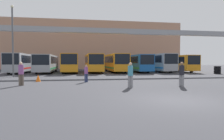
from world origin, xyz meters
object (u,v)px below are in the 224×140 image
Objects in this scene: bus_slot_4 at (115,62)px; traffic_cone at (38,78)px; pedestrian_mid_left at (21,73)px; pedestrian_mid_right at (86,73)px; pedestrian_near_center at (130,74)px; tire_stack at (217,70)px; bus_slot_3 at (93,62)px; pedestrian_near_right at (182,73)px; bus_slot_0 at (22,62)px; bus_slot_6 at (158,62)px; bus_slot_5 at (136,62)px; bus_slot_1 at (47,63)px; bus_slot_2 at (70,62)px; lamp_post at (13,38)px; bus_slot_7 at (177,62)px.

bus_slot_4 is 18.39× the size of traffic_cone.
pedestrian_mid_left reaches higher than pedestrian_mid_right.
pedestrian_near_center is (-3.02, -21.91, -0.87)m from bus_slot_4.
pedestrian_near_center reaches higher than tire_stack.
bus_slot_3 is at bearing 67.80° from traffic_cone.
pedestrian_near_center is at bearing -97.86° from bus_slot_4.
tire_stack is at bearing 17.62° from traffic_cone.
traffic_cone is (-11.34, 5.74, -0.64)m from pedestrian_near_right.
bus_slot_3 is at bearing -32.95° from pedestrian_near_right.
pedestrian_near_right is (6.92, -4.53, 0.14)m from pedestrian_mid_right.
bus_slot_0 is 9.46× the size of tire_stack.
bus_slot_4 is at bearing -128.43° from pedestrian_mid_left.
bus_slot_6 is 5.90× the size of pedestrian_near_right.
bus_slot_3 is 6.16× the size of pedestrian_near_right.
bus_slot_0 is 11.94m from bus_slot_3.
bus_slot_5 is at bearing 142.38° from tire_stack.
bus_slot_4 is at bearing 96.47° from pedestrian_near_center.
bus_slot_1 is at bearing 177.73° from bus_slot_6.
bus_slot_2 reaches higher than pedestrian_near_right.
tire_stack is (20.52, 9.13, -0.24)m from pedestrian_mid_right.
lamp_post is (-22.55, -8.72, 2.89)m from bus_slot_6.
bus_slot_2 reaches higher than pedestrian_mid_left.
pedestrian_mid_left is at bearing -156.81° from tire_stack.
bus_slot_3 is at bearing -119.24° from pedestrian_mid_left.
bus_slot_7 is at bearing -149.44° from pedestrian_mid_left.
pedestrian_near_right is at bearing -26.84° from traffic_cone.
bus_slot_1 reaches higher than pedestrian_mid_left.
pedestrian_near_center is (8.92, -21.99, -0.76)m from bus_slot_1.
bus_slot_7 is at bearing 69.27° from pedestrian_near_center.
bus_slot_4 reaches higher than pedestrian_mid_right.
traffic_cone is 26.17m from tire_stack.
bus_slot_1 is 23.89m from bus_slot_7.
bus_slot_4 is 22.29m from pedestrian_mid_left.
bus_slot_1 is at bearing 176.11° from bus_slot_3.
bus_slot_7 is 9.26× the size of tire_stack.
lamp_post is (-15.52, 12.54, 3.78)m from pedestrian_near_right.
bus_slot_0 is 0.95× the size of bus_slot_5.
bus_slot_1 reaches higher than pedestrian_mid_right.
bus_slot_6 reaches higher than pedestrian_near_right.
lamp_post reaches higher than pedestrian_near_center.
bus_slot_3 is 7.16× the size of pedestrian_mid_right.
tire_stack is at bearing -14.45° from bus_slot_0.
pedestrian_mid_left is 1.02× the size of pedestrian_near_center.
bus_slot_5 is 20.96m from lamp_post.
bus_slot_3 is at bearing -178.01° from bus_slot_5.
bus_slot_1 is 3.98m from bus_slot_2.
bus_slot_5 reaches higher than pedestrian_near_right.
traffic_cone is at bearing -145.01° from bus_slot_7.
bus_slot_0 is 23.88m from bus_slot_6.
pedestrian_near_center is 9.34m from traffic_cone.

